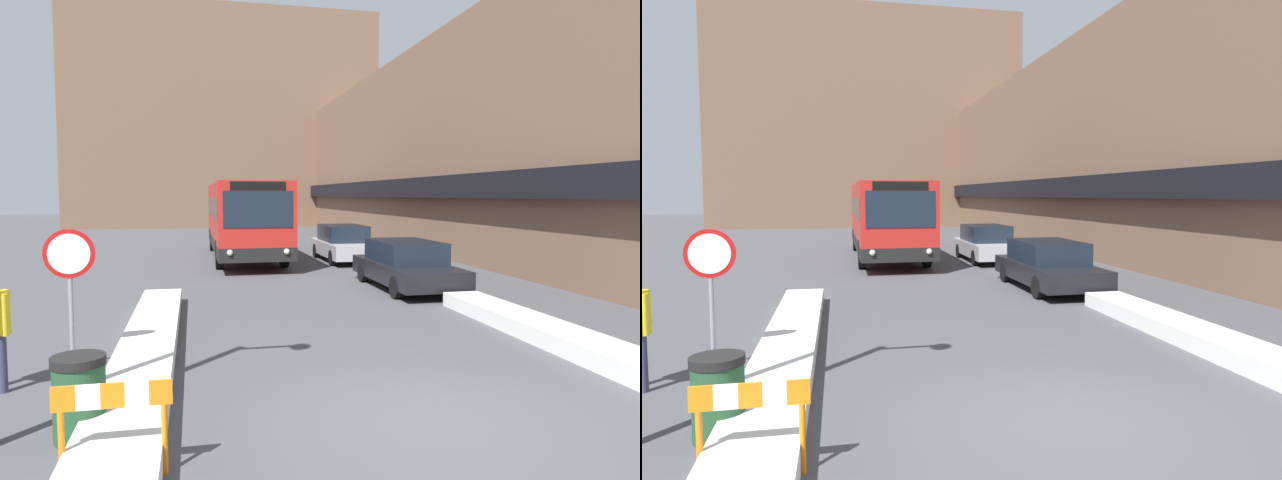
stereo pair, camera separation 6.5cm
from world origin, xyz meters
The scene contains 11 objects.
ground_plane centered at (0.00, 0.00, 0.00)m, with size 160.00×160.00×0.00m, color #47474C.
building_row_right centered at (9.97, 24.00, 4.87)m, with size 5.50×60.00×9.77m.
building_backdrop_far centered at (0.00, 45.61, 9.17)m, with size 26.00×8.00×18.33m.
snow_bank_left centered at (-3.60, 3.35, 0.16)m, with size 0.90×10.77×0.32m.
snow_bank_right centered at (3.60, 2.29, 0.16)m, with size 0.90×8.82×0.33m.
city_bus centered at (-0.71, 18.47, 1.75)m, with size 2.68×11.53×3.20m.
parked_car_front centered at (3.20, 9.36, 0.70)m, with size 1.91×4.82×1.38m.
parked_car_middle centered at (3.20, 16.45, 0.73)m, with size 1.86×4.71×1.48m.
stop_sign centered at (-4.69, 3.15, 1.59)m, with size 0.76×0.08×2.20m.
trash_bin centered at (-4.09, 0.41, 0.48)m, with size 0.59×0.59×0.95m.
construction_barricade centered at (-3.60, -0.60, 0.67)m, with size 1.10×0.06×0.94m.
Camera 1 is at (-2.82, -6.17, 2.72)m, focal length 32.00 mm.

